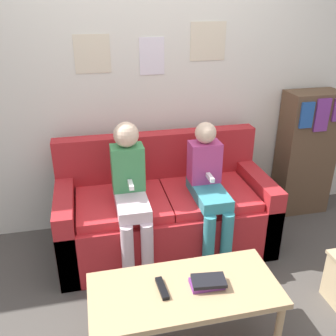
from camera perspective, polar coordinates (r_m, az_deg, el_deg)
ground_plane at (r=2.91m, az=1.68°, el=-17.11°), size 10.00×10.00×0.00m
wall_back at (r=3.20m, az=-2.52°, el=13.15°), size 8.00×0.06×2.60m
couch at (r=3.12m, az=-0.56°, el=-6.80°), size 1.70×0.78×0.91m
coffee_table at (r=2.26m, az=2.54°, el=-18.69°), size 1.08×0.50×0.44m
person_left at (r=2.75m, az=-5.72°, el=-3.41°), size 0.24×0.54×1.13m
person_right at (r=2.88m, az=6.24°, el=-2.83°), size 0.24×0.54×1.09m
tv_remote at (r=2.21m, az=-0.91°, el=-17.84°), size 0.05×0.17×0.02m
book_stack at (r=2.23m, az=6.08°, el=-16.92°), size 0.21×0.14×0.05m
bookshelf at (r=3.76m, az=20.21°, el=2.14°), size 0.49×0.30×1.18m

